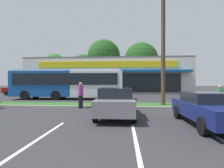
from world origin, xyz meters
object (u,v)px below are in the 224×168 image
Objects in this scene: car_0 at (116,102)px; pedestrian_near_bench at (81,95)px; city_bus at (68,83)px; car_1 at (83,90)px; pedestrian_mid at (220,99)px; utility_pole at (162,27)px; car_3 at (19,90)px; car_5 at (209,108)px.

car_0 is 2.39× the size of pedestrian_near_bench.
city_bus reaches higher than car_0.
car_1 is 18.73m from pedestrian_mid.
pedestrian_mid is (2.77, -2.79, -5.18)m from utility_pole.
car_5 is (18.98, -17.24, -0.06)m from car_3.
car_3 is (-18.27, 11.39, -5.23)m from utility_pole.
pedestrian_near_bench is at bearing -124.56° from car_5.
pedestrian_mid reaches higher than car_0.
pedestrian_mid is (11.73, -8.16, -0.93)m from city_bus.
utility_pole is at bearing 37.36° from pedestrian_near_bench.
car_0 is at bearing 28.20° from pedestrian_mid.
utility_pole is 7.87m from pedestrian_near_bench.
city_bus is 14.32m from pedestrian_mid.
utility_pole is 2.46× the size of car_1.
car_3 is 17.78m from pedestrian_near_bench.
utility_pole reaches higher than city_bus.
car_0 is 2.64× the size of pedestrian_mid.
car_5 is at bearing -111.72° from car_0.
car_1 is 2.78× the size of pedestrian_mid.
car_3 is at bearing 158.80° from pedestrian_near_bench.
car_5 is (0.71, -5.85, -5.29)m from utility_pole.
car_0 is at bearing -127.09° from utility_pole.
utility_pole is 22.15m from car_3.
utility_pole is 6.85× the size of pedestrian_mid.
car_5 is (9.59, -17.73, -0.03)m from car_1.
pedestrian_near_bench is (-6.55, 4.52, 0.19)m from car_5.
car_3 is at bearing 43.81° from car_0.
utility_pole is 2.46× the size of car_5.
car_1 is at bearing 126.77° from utility_pole.
utility_pole is 2.64× the size of car_3.
car_0 is (5.73, -9.65, -0.99)m from city_bus.
utility_pole is 0.94× the size of city_bus.
utility_pole reaches higher than car_5.
pedestrian_mid is (2.06, 3.06, 0.11)m from car_5.
utility_pole reaches higher than car_1.
city_bus reaches higher than car_5.
city_bus is at bearing 30.67° from car_0.
car_1 is at bearing -37.30° from pedestrian_mid.
pedestrian_near_bench is (-2.61, 2.94, 0.14)m from car_0.
city_bus is (-8.96, 5.37, -4.25)m from utility_pole.
pedestrian_near_bench is at bearing -66.05° from city_bus.
pedestrian_near_bench is at bearing -77.07° from car_1.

